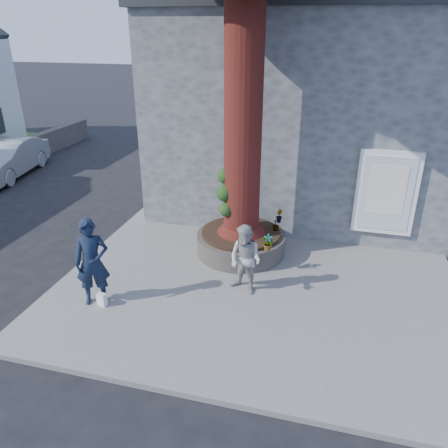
% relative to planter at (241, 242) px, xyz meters
% --- Properties ---
extents(ground, '(120.00, 120.00, 0.00)m').
position_rel_planter_xyz_m(ground, '(-0.80, -2.00, -0.41)').
color(ground, black).
rests_on(ground, ground).
extents(pavement, '(9.00, 8.00, 0.12)m').
position_rel_planter_xyz_m(pavement, '(0.70, -1.00, -0.35)').
color(pavement, slate).
rests_on(pavement, ground).
extents(yellow_line, '(0.10, 30.00, 0.01)m').
position_rel_planter_xyz_m(yellow_line, '(-3.85, -1.00, -0.41)').
color(yellow_line, yellow).
rests_on(yellow_line, ground).
extents(stone_shop, '(10.30, 8.30, 6.30)m').
position_rel_planter_xyz_m(stone_shop, '(1.70, 5.20, 2.75)').
color(stone_shop, '#525658').
rests_on(stone_shop, ground).
extents(planter, '(2.30, 2.30, 0.60)m').
position_rel_planter_xyz_m(planter, '(0.00, 0.00, 0.00)').
color(planter, black).
rests_on(planter, pavement).
extents(man, '(0.83, 0.71, 1.93)m').
position_rel_planter_xyz_m(man, '(-2.49, -3.02, 0.67)').
color(man, black).
rests_on(man, pavement).
extents(woman, '(0.95, 0.86, 1.60)m').
position_rel_planter_xyz_m(woman, '(0.50, -1.79, 0.51)').
color(woman, '#A19F9A').
rests_on(woman, pavement).
extents(shopping_bag, '(0.22, 0.16, 0.28)m').
position_rel_planter_xyz_m(shopping_bag, '(-2.32, -3.12, -0.15)').
color(shopping_bag, white).
rests_on(shopping_bag, pavement).
extents(car_silver, '(2.27, 4.55, 1.43)m').
position_rel_planter_xyz_m(car_silver, '(-10.60, 4.23, 0.30)').
color(car_silver, gray).
rests_on(car_silver, ground).
extents(plant_a, '(0.25, 0.20, 0.41)m').
position_rel_planter_xyz_m(plant_a, '(0.85, -0.85, 0.51)').
color(plant_a, gray).
rests_on(plant_a, planter).
extents(plant_b, '(0.24, 0.25, 0.36)m').
position_rel_planter_xyz_m(plant_b, '(0.85, 0.85, 0.49)').
color(plant_b, gray).
rests_on(plant_b, planter).
extents(plant_c, '(0.24, 0.24, 0.31)m').
position_rel_planter_xyz_m(plant_c, '(0.85, 0.31, 0.46)').
color(plant_c, gray).
rests_on(plant_c, planter).
extents(plant_d, '(0.40, 0.41, 0.34)m').
position_rel_planter_xyz_m(plant_d, '(0.85, -0.85, 0.48)').
color(plant_d, gray).
rests_on(plant_d, planter).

